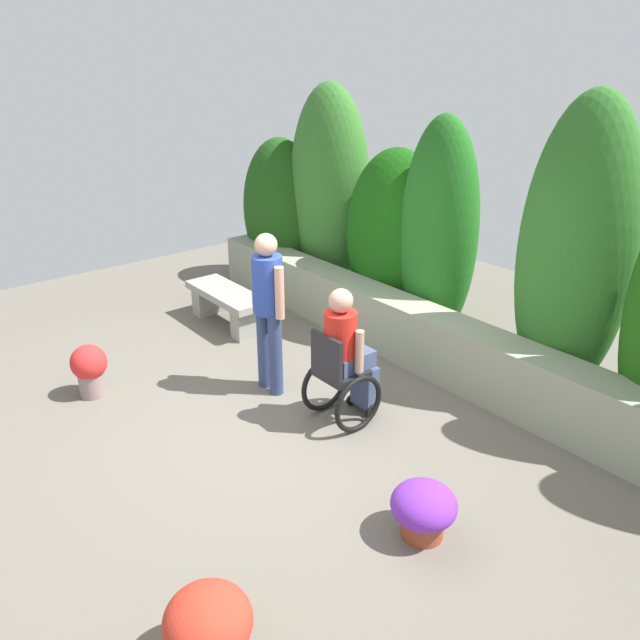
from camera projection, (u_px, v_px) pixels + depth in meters
name	position (u px, v px, depth m)	size (l,w,h in m)	color
ground_plane	(281.00, 422.00, 5.94)	(10.82, 10.82, 0.00)	#676156
stone_retaining_wall	(420.00, 336.00, 6.90)	(7.26, 0.44, 0.67)	gray
hedge_backdrop	(435.00, 237.00, 7.12)	(7.98, 1.21, 2.96)	#1B4B13
stone_bench	(227.00, 303.00, 7.90)	(1.30, 0.47, 0.46)	gray
person_in_wheelchair	(345.00, 360.00, 5.75)	(0.53, 0.66, 1.33)	black
person_standing_companion	(268.00, 303.00, 6.13)	(0.49, 0.30, 1.66)	navy
flower_pot_purple_near	(208.00, 626.00, 3.52)	(0.51, 0.51, 0.51)	brown
flower_pot_terracotta_by_wall	(424.00, 509.00, 4.48)	(0.48, 0.48, 0.42)	brown
flower_pot_red_accent	(90.00, 368.00, 6.28)	(0.36, 0.36, 0.55)	gray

